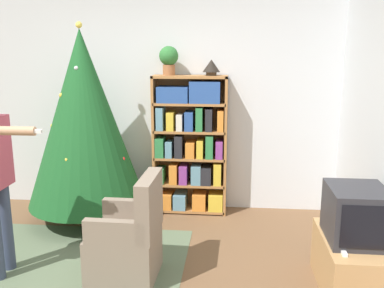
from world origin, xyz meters
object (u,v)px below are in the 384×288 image
object	(u,v)px
armchair	(129,243)
table_lamp	(211,66)
christmas_tree	(84,119)
bookshelf	(190,145)
potted_plant	(169,58)
television	(356,214)

from	to	relation	value
armchair	table_lamp	size ratio (longest dim) A/B	4.60
christmas_tree	bookshelf	bearing A→B (deg)	18.34
potted_plant	christmas_tree	bearing A→B (deg)	-156.55
christmas_tree	armchair	size ratio (longest dim) A/B	2.41
christmas_tree	table_lamp	bearing A→B (deg)	15.69
bookshelf	television	size ratio (longest dim) A/B	3.13
armchair	potted_plant	distance (m)	2.21
bookshelf	christmas_tree	distance (m)	1.26
bookshelf	television	bearing A→B (deg)	-47.98
television	table_lamp	distance (m)	2.32
bookshelf	christmas_tree	size ratio (longest dim) A/B	0.74
television	armchair	xyz separation A→B (m)	(-1.85, 0.04, -0.35)
television	table_lamp	xyz separation A→B (m)	(-1.24, 1.65, 1.07)
potted_plant	television	bearing A→B (deg)	-43.69
christmas_tree	armchair	xyz separation A→B (m)	(0.77, -1.22, -0.86)
bookshelf	table_lamp	bearing A→B (deg)	2.22
armchair	television	bearing A→B (deg)	89.92
christmas_tree	table_lamp	world-z (taller)	christmas_tree
christmas_tree	armchair	bearing A→B (deg)	-57.61
television	christmas_tree	size ratio (longest dim) A/B	0.24
television	table_lamp	size ratio (longest dim) A/B	2.62
bookshelf	christmas_tree	xyz separation A→B (m)	(-1.14, -0.38, 0.36)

